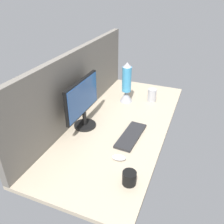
# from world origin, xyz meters

# --- Properties ---
(ground_plane) EXTENTS (1.80, 0.80, 0.03)m
(ground_plane) POSITION_xyz_m (0.00, 0.00, -0.01)
(ground_plane) COLOR tan
(cubicle_wall_back) EXTENTS (1.80, 0.05, 0.58)m
(cubicle_wall_back) POSITION_xyz_m (0.00, 0.38, 0.29)
(cubicle_wall_back) COLOR slate
(cubicle_wall_back) RESTS_ON ground_plane
(monitor) EXTENTS (0.47, 0.18, 0.41)m
(monitor) POSITION_xyz_m (-0.15, 0.25, 0.23)
(monitor) COLOR black
(monitor) RESTS_ON ground_plane
(keyboard) EXTENTS (0.38, 0.15, 0.02)m
(keyboard) POSITION_xyz_m (-0.15, -0.15, 0.01)
(keyboard) COLOR #262628
(keyboard) RESTS_ON ground_plane
(mouse) EXTENTS (0.07, 0.10, 0.03)m
(mouse) POSITION_xyz_m (-0.42, -0.16, 0.02)
(mouse) COLOR silver
(mouse) RESTS_ON ground_plane
(mug_black_travel) EXTENTS (0.08, 0.08, 0.09)m
(mug_black_travel) POSITION_xyz_m (-0.60, -0.29, 0.04)
(mug_black_travel) COLOR black
(mug_black_travel) RESTS_ON ground_plane
(mug_steel) EXTENTS (0.08, 0.08, 0.13)m
(mug_steel) POSITION_xyz_m (0.51, -0.16, 0.06)
(mug_steel) COLOR #B2B2B7
(mug_steel) RESTS_ON ground_plane
(lava_lamp) EXTENTS (0.12, 0.12, 0.40)m
(lava_lamp) POSITION_xyz_m (0.41, 0.08, 0.17)
(lava_lamp) COLOR #A5A5AD
(lava_lamp) RESTS_ON ground_plane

